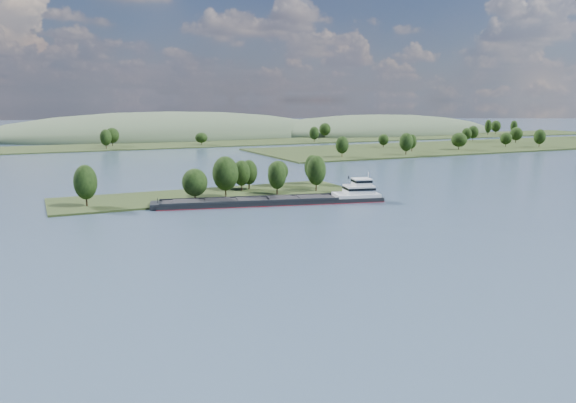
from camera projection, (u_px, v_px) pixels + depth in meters
name	position (u px, v px, depth m)	size (l,w,h in m)	color
ground	(281.00, 235.00, 133.65)	(1800.00, 1800.00, 0.00)	#3D5369
tree_island	(225.00, 184.00, 188.37)	(100.00, 30.03, 14.56)	#223015
right_bank	(482.00, 145.00, 389.19)	(320.00, 90.00, 14.59)	#223015
back_shoreline	(128.00, 146.00, 387.23)	(900.00, 60.00, 15.98)	#223015
hill_east	(378.00, 133.00, 553.37)	(260.00, 140.00, 36.00)	#3D5037
hill_west	(169.00, 136.00, 498.19)	(320.00, 160.00, 44.00)	#3D5037
cargo_barge	(286.00, 199.00, 174.57)	(72.14, 24.18, 9.74)	black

